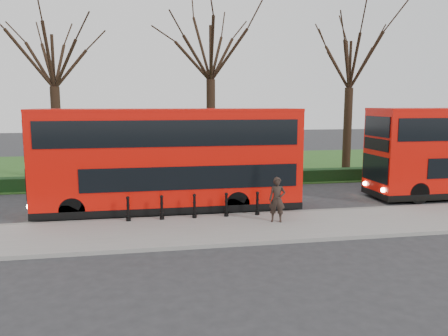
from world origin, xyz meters
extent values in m
plane|color=#28282B|center=(0.00, 0.00, 0.00)|extent=(120.00, 120.00, 0.00)
cube|color=gray|center=(0.00, -3.00, 0.07)|extent=(60.00, 4.00, 0.15)
cube|color=slate|center=(0.00, -1.00, 0.07)|extent=(60.00, 0.25, 0.16)
cube|color=#28531B|center=(0.00, 15.00, 0.03)|extent=(60.00, 18.00, 0.06)
cube|color=black|center=(0.00, 6.80, 0.40)|extent=(60.00, 0.90, 0.80)
cube|color=yellow|center=(0.00, -0.70, 0.01)|extent=(60.00, 0.10, 0.01)
cube|color=yellow|center=(0.00, -0.50, 0.01)|extent=(60.00, 0.10, 0.01)
cylinder|color=black|center=(-8.00, 10.00, 3.03)|extent=(0.60, 0.60, 6.06)
cylinder|color=black|center=(2.00, 10.00, 3.31)|extent=(0.60, 0.60, 6.61)
cylinder|color=black|center=(12.00, 10.00, 3.06)|extent=(0.60, 0.60, 6.12)
cylinder|color=black|center=(-3.24, -1.35, 0.65)|extent=(0.15, 0.15, 1.00)
cylinder|color=black|center=(-1.85, -1.35, 0.65)|extent=(0.15, 0.15, 1.00)
cylinder|color=black|center=(-0.46, -1.35, 0.65)|extent=(0.15, 0.15, 1.00)
cylinder|color=black|center=(0.93, -1.35, 0.65)|extent=(0.15, 0.15, 1.00)
cylinder|color=black|center=(2.32, -1.35, 0.65)|extent=(0.15, 0.15, 1.00)
cube|color=red|center=(-1.35, 0.60, 2.58)|extent=(11.94, 2.71, 4.40)
cube|color=black|center=(-1.35, 0.60, 0.33)|extent=(11.96, 2.73, 0.33)
cube|color=black|center=(-0.48, -0.77, 1.79)|extent=(9.55, 0.04, 1.03)
cube|color=black|center=(-1.35, -0.77, 3.74)|extent=(11.29, 0.04, 1.14)
cube|color=black|center=(-7.34, 0.60, 2.93)|extent=(0.06, 2.39, 0.60)
cylinder|color=black|center=(-5.58, -0.59, 0.54)|extent=(1.09, 0.33, 1.09)
cylinder|color=black|center=(-5.58, 1.79, 0.54)|extent=(1.09, 0.33, 1.09)
cylinder|color=black|center=(1.58, -0.59, 0.54)|extent=(1.09, 0.33, 1.09)
cylinder|color=black|center=(1.58, 1.79, 0.54)|extent=(1.09, 0.33, 1.09)
cube|color=black|center=(9.27, 1.13, 2.93)|extent=(0.06, 2.38, 0.60)
cylinder|color=black|center=(11.03, -0.06, 0.54)|extent=(1.08, 0.33, 1.08)
cylinder|color=black|center=(11.03, 2.32, 0.54)|extent=(1.08, 0.33, 1.08)
imported|color=black|center=(2.84, -2.58, 1.09)|extent=(0.79, 0.64, 1.87)
camera|label=1|loc=(-2.50, -19.51, 5.03)|focal=35.00mm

